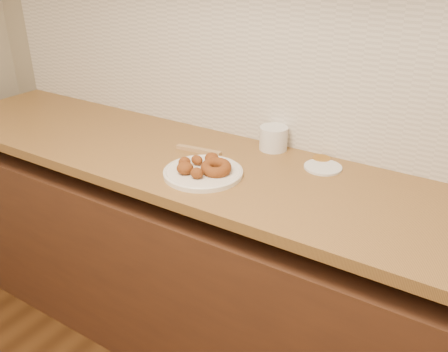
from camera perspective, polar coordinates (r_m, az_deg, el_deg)
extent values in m
cube|color=tan|center=(1.73, 16.93, 15.71)|extent=(4.00, 0.02, 2.70)
cube|color=#4F2B18|center=(1.88, 10.12, -15.74)|extent=(3.60, 0.60, 0.77)
cube|color=olive|center=(1.90, -6.97, 2.58)|extent=(2.30, 0.62, 0.04)
cube|color=silver|center=(1.75, 16.17, 10.85)|extent=(3.60, 0.02, 0.60)
cylinder|color=white|center=(1.67, -2.53, 0.39)|extent=(0.28, 0.28, 0.02)
torus|color=brown|center=(1.64, -0.98, 1.04)|extent=(0.15, 0.16, 0.05)
ellipsoid|color=brown|center=(1.71, -3.27, 1.93)|extent=(0.06, 0.06, 0.03)
ellipsoid|color=brown|center=(1.68, -4.77, 1.64)|extent=(0.05, 0.06, 0.04)
ellipsoid|color=brown|center=(1.64, -4.71, 0.96)|extent=(0.08, 0.08, 0.04)
ellipsoid|color=brown|center=(1.60, -3.30, 0.35)|extent=(0.05, 0.05, 0.04)
ellipsoid|color=brown|center=(1.72, -1.49, 2.16)|extent=(0.08, 0.08, 0.04)
cylinder|color=white|center=(1.87, 5.98, 4.55)|extent=(0.12, 0.12, 0.09)
cylinder|color=white|center=(1.75, 11.81, 1.04)|extent=(0.15, 0.15, 0.01)
cylinder|color=#BA8330|center=(1.82, 11.65, 2.03)|extent=(0.07, 0.07, 0.01)
cube|color=#AB8250|center=(1.85, -3.08, 3.12)|extent=(0.19, 0.05, 0.01)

